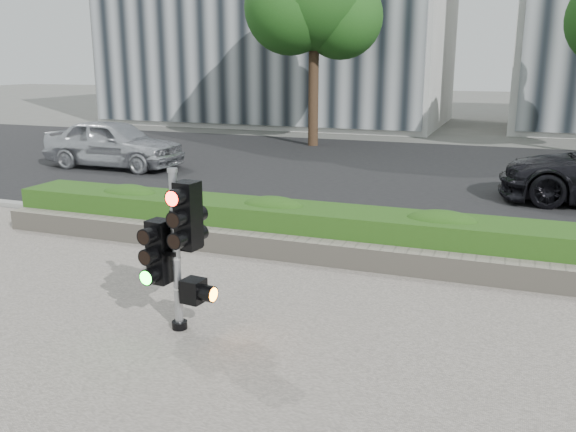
{
  "coord_description": "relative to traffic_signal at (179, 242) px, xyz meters",
  "views": [
    {
      "loc": [
        2.46,
        -6.45,
        2.99
      ],
      "look_at": [
        -0.21,
        0.6,
        1.07
      ],
      "focal_mm": 38.0,
      "sensor_mm": 36.0,
      "label": 1
    }
  ],
  "objects": [
    {
      "name": "curb",
      "position": [
        0.94,
        4.02,
        -0.99
      ],
      "size": [
        60.0,
        0.25,
        0.12
      ],
      "primitive_type": "cube",
      "color": "gray",
      "rests_on": "ground"
    },
    {
      "name": "road",
      "position": [
        0.94,
        10.87,
        -1.04
      ],
      "size": [
        60.0,
        13.0,
        0.02
      ],
      "primitive_type": "cube",
      "color": "black",
      "rests_on": "ground"
    },
    {
      "name": "hedge",
      "position": [
        0.94,
        3.42,
        -0.68
      ],
      "size": [
        12.0,
        1.0,
        0.68
      ],
      "primitive_type": "cube",
      "color": "#3C7724",
      "rests_on": "sidewalk"
    },
    {
      "name": "ground",
      "position": [
        0.94,
        0.87,
        -1.05
      ],
      "size": [
        120.0,
        120.0,
        0.0
      ],
      "primitive_type": "plane",
      "color": "#51514C",
      "rests_on": "ground"
    },
    {
      "name": "car_silver",
      "position": [
        -7.4,
        8.86,
        -0.34
      ],
      "size": [
        4.07,
        1.66,
        1.38
      ],
      "primitive_type": "imported",
      "rotation": [
        0.0,
        0.0,
        1.57
      ],
      "color": "silver",
      "rests_on": "road"
    },
    {
      "name": "sidewalk",
      "position": [
        0.94,
        -1.63,
        -1.04
      ],
      "size": [
        16.0,
        11.0,
        0.03
      ],
      "primitive_type": "cube",
      "color": "#9E9389",
      "rests_on": "ground"
    },
    {
      "name": "stone_wall",
      "position": [
        0.94,
        2.77,
        -0.85
      ],
      "size": [
        12.0,
        0.32,
        0.34
      ],
      "primitive_type": "cube",
      "color": "gray",
      "rests_on": "sidewalk"
    },
    {
      "name": "traffic_signal",
      "position": [
        0.0,
        0.0,
        0.0
      ],
      "size": [
        0.66,
        0.5,
        1.85
      ],
      "rotation": [
        0.0,
        0.0,
        -0.11
      ],
      "color": "black",
      "rests_on": "sidewalk"
    }
  ]
}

